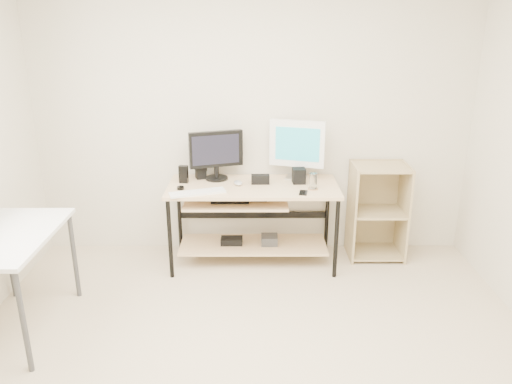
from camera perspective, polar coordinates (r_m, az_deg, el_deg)
The scene contains 16 objects.
room at distance 2.69m, azimuth -3.39°, elevation 1.38°, with size 4.01×4.01×2.62m.
desk at distance 4.47m, azimuth -0.66°, elevation -1.77°, with size 1.50×0.65×0.75m.
side_table at distance 3.84m, azimuth -26.49°, elevation -5.44°, with size 0.60×1.00×0.75m.
shelf_unit at distance 4.79m, azimuth 13.59°, elevation -1.99°, with size 0.50×0.40×0.90m.
black_monitor at distance 4.50m, azimuth -4.58°, elevation 4.56°, with size 0.48×0.20×0.45m.
white_imac at distance 4.52m, azimuth 4.72°, elevation 5.33°, with size 0.50×0.19×0.54m.
keyboard at distance 4.21m, azimuth -6.70°, elevation -0.06°, with size 0.47×0.13×0.02m, color white.
mouse at distance 4.40m, azimuth -2.07°, elevation 1.05°, with size 0.07×0.11×0.04m, color #BCBCC1.
center_speaker at distance 4.42m, azimuth 0.50°, elevation 1.46°, with size 0.16×0.07×0.08m, color black.
speaker_left at distance 4.58m, azimuth -6.36°, elevation 2.78°, with size 0.12×0.12×0.19m.
speaker_right at distance 4.45m, azimuth 4.92°, elevation 1.87°, with size 0.11×0.11×0.13m, color black.
audio_controller at distance 4.49m, azimuth -8.28°, elevation 2.03°, with size 0.08×0.05×0.16m, color black.
volume_puck at distance 4.33m, azimuth -8.62°, elevation 0.46°, with size 0.06×0.06×0.03m, color black.
smartphone at distance 4.21m, azimuth 5.43°, elevation -0.08°, with size 0.06×0.12×0.01m, color black.
coaster at distance 4.32m, azimuth 6.53°, elevation 0.39°, with size 0.09×0.09×0.01m, color #976D44.
drinking_glass at distance 4.30m, azimuth 6.56°, elevation 1.28°, with size 0.07×0.07×0.14m, color white.
Camera 1 is at (0.01, -2.51, 2.14)m, focal length 35.00 mm.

